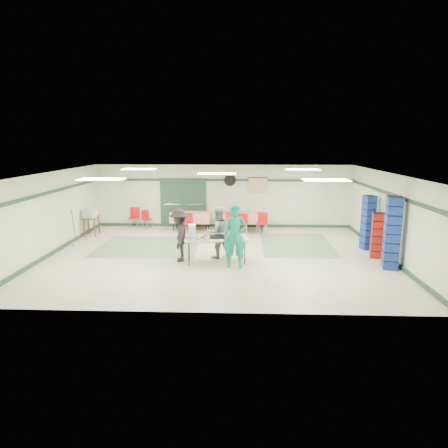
{
  "coord_description": "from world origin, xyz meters",
  "views": [
    {
      "loc": [
        0.73,
        -12.65,
        3.69
      ],
      "look_at": [
        0.24,
        -0.3,
        1.12
      ],
      "focal_mm": 32.0,
      "sensor_mm": 36.0,
      "label": 1
    }
  ],
  "objects_px": {
    "chair_a": "(243,222)",
    "office_printer": "(90,213)",
    "serving_table": "(216,239)",
    "chair_d": "(189,221)",
    "chair_b": "(231,221)",
    "crate_stack_blue_b": "(392,233)",
    "volunteer_dark": "(179,235)",
    "printer_table": "(91,220)",
    "volunteer_teal": "(235,236)",
    "volunteer_grey": "(218,232)",
    "dining_table_b": "(191,217)",
    "chair_loose_b": "(134,216)",
    "broom": "(74,227)",
    "dining_table_a": "(243,217)",
    "crate_stack_red": "(378,235)",
    "chair_c": "(262,221)",
    "crate_stack_blue_a": "(368,223)",
    "chair_loose_a": "(146,217)"
  },
  "relations": [
    {
      "from": "serving_table",
      "to": "office_printer",
      "type": "height_order",
      "value": "office_printer"
    },
    {
      "from": "volunteer_dark",
      "to": "printer_table",
      "type": "relative_size",
      "value": 1.96
    },
    {
      "from": "serving_table",
      "to": "chair_b",
      "type": "distance_m",
      "value": 3.93
    },
    {
      "from": "printer_table",
      "to": "chair_c",
      "type": "bearing_deg",
      "value": -0.79
    },
    {
      "from": "chair_b",
      "to": "crate_stack_blue_b",
      "type": "distance_m",
      "value": 6.49
    },
    {
      "from": "volunteer_teal",
      "to": "volunteer_grey",
      "type": "xyz_separation_m",
      "value": [
        -0.56,
        1.0,
        -0.12
      ]
    },
    {
      "from": "chair_b",
      "to": "broom",
      "type": "height_order",
      "value": "broom"
    },
    {
      "from": "chair_c",
      "to": "chair_loose_a",
      "type": "relative_size",
      "value": 1.13
    },
    {
      "from": "chair_b",
      "to": "printer_table",
      "type": "bearing_deg",
      "value": 172.55
    },
    {
      "from": "volunteer_teal",
      "to": "chair_d",
      "type": "xyz_separation_m",
      "value": [
        -1.94,
        4.39,
        -0.45
      ]
    },
    {
      "from": "crate_stack_red",
      "to": "printer_table",
      "type": "height_order",
      "value": "crate_stack_red"
    },
    {
      "from": "dining_table_a",
      "to": "chair_loose_a",
      "type": "height_order",
      "value": "chair_loose_a"
    },
    {
      "from": "volunteer_dark",
      "to": "office_printer",
      "type": "xyz_separation_m",
      "value": [
        -4.01,
        3.16,
        0.09
      ]
    },
    {
      "from": "chair_loose_b",
      "to": "office_printer",
      "type": "distance_m",
      "value": 2.07
    },
    {
      "from": "dining_table_b",
      "to": "chair_loose_b",
      "type": "xyz_separation_m",
      "value": [
        -2.47,
        0.29,
        -0.01
      ]
    },
    {
      "from": "volunteer_teal",
      "to": "printer_table",
      "type": "relative_size",
      "value": 2.25
    },
    {
      "from": "chair_c",
      "to": "crate_stack_blue_a",
      "type": "distance_m",
      "value": 4.15
    },
    {
      "from": "dining_table_a",
      "to": "crate_stack_blue_b",
      "type": "distance_m",
      "value": 6.55
    },
    {
      "from": "office_printer",
      "to": "broom",
      "type": "relative_size",
      "value": 0.34
    },
    {
      "from": "chair_a",
      "to": "chair_c",
      "type": "bearing_deg",
      "value": 4.24
    },
    {
      "from": "volunteer_teal",
      "to": "dining_table_a",
      "type": "relative_size",
      "value": 1.01
    },
    {
      "from": "volunteer_dark",
      "to": "chair_c",
      "type": "relative_size",
      "value": 1.88
    },
    {
      "from": "chair_loose_b",
      "to": "printer_table",
      "type": "xyz_separation_m",
      "value": [
        -1.36,
        -1.4,
        0.07
      ]
    },
    {
      "from": "dining_table_b",
      "to": "chair_c",
      "type": "xyz_separation_m",
      "value": [
        2.96,
        -0.57,
        -0.03
      ]
    },
    {
      "from": "chair_a",
      "to": "chair_loose_a",
      "type": "height_order",
      "value": "chair_a"
    },
    {
      "from": "volunteer_teal",
      "to": "crate_stack_red",
      "type": "xyz_separation_m",
      "value": [
        4.55,
        1.2,
        -0.21
      ]
    },
    {
      "from": "crate_stack_blue_b",
      "to": "broom",
      "type": "distance_m",
      "value": 10.65
    },
    {
      "from": "volunteer_dark",
      "to": "chair_b",
      "type": "distance_m",
      "value": 4.12
    },
    {
      "from": "broom",
      "to": "volunteer_dark",
      "type": "bearing_deg",
      "value": -33.67
    },
    {
      "from": "chair_loose_b",
      "to": "crate_stack_red",
      "type": "bearing_deg",
      "value": -22.76
    },
    {
      "from": "serving_table",
      "to": "volunteer_dark",
      "type": "relative_size",
      "value": 1.23
    },
    {
      "from": "chair_loose_b",
      "to": "dining_table_a",
      "type": "bearing_deg",
      "value": -1.86
    },
    {
      "from": "serving_table",
      "to": "chair_d",
      "type": "distance_m",
      "value": 4.13
    },
    {
      "from": "printer_table",
      "to": "broom",
      "type": "distance_m",
      "value": 1.49
    },
    {
      "from": "chair_a",
      "to": "office_printer",
      "type": "height_order",
      "value": "office_printer"
    },
    {
      "from": "volunteer_teal",
      "to": "crate_stack_red",
      "type": "height_order",
      "value": "volunteer_teal"
    },
    {
      "from": "chair_a",
      "to": "crate_stack_blue_b",
      "type": "height_order",
      "value": "crate_stack_blue_b"
    },
    {
      "from": "chair_d",
      "to": "printer_table",
      "type": "bearing_deg",
      "value": 165.24
    },
    {
      "from": "serving_table",
      "to": "chair_b",
      "type": "height_order",
      "value": "chair_b"
    },
    {
      "from": "chair_a",
      "to": "crate_stack_red",
      "type": "relative_size",
      "value": 0.56
    },
    {
      "from": "volunteer_grey",
      "to": "chair_loose_b",
      "type": "distance_m",
      "value": 5.73
    },
    {
      "from": "chair_c",
      "to": "broom",
      "type": "relative_size",
      "value": 0.68
    },
    {
      "from": "volunteer_teal",
      "to": "volunteer_grey",
      "type": "distance_m",
      "value": 1.16
    },
    {
      "from": "dining_table_b",
      "to": "crate_stack_blue_b",
      "type": "bearing_deg",
      "value": -32.44
    },
    {
      "from": "serving_table",
      "to": "printer_table",
      "type": "bearing_deg",
      "value": 140.59
    },
    {
      "from": "crate_stack_red",
      "to": "chair_b",
      "type": "bearing_deg",
      "value": 146.05
    },
    {
      "from": "chair_loose_a",
      "to": "chair_loose_b",
      "type": "distance_m",
      "value": 0.51
    },
    {
      "from": "chair_loose_b",
      "to": "crate_stack_blue_a",
      "type": "xyz_separation_m",
      "value": [
        8.94,
        -3.03,
        0.39
      ]
    },
    {
      "from": "chair_d",
      "to": "chair_loose_a",
      "type": "xyz_separation_m",
      "value": [
        -1.95,
        0.9,
        -0.03
      ]
    },
    {
      "from": "dining_table_b",
      "to": "printer_table",
      "type": "distance_m",
      "value": 3.99
    }
  ]
}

